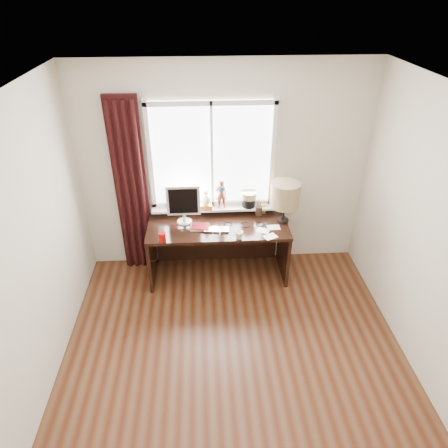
{
  "coord_description": "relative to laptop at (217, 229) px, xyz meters",
  "views": [
    {
      "loc": [
        -0.28,
        -2.45,
        3.3
      ],
      "look_at": [
        -0.05,
        1.25,
        1.0
      ],
      "focal_mm": 32.0,
      "sensor_mm": 36.0,
      "label": 1
    }
  ],
  "objects": [
    {
      "name": "curtain",
      "position": [
        -1.01,
        0.39,
        0.35
      ],
      "size": [
        0.38,
        0.09,
        2.25
      ],
      "color": "black",
      "rests_on": "floor"
    },
    {
      "name": "desk_cables",
      "position": [
        0.35,
        0.11,
        -0.01
      ],
      "size": [
        0.53,
        0.17,
        0.01
      ],
      "color": "black",
      "rests_on": "desk"
    },
    {
      "name": "mug",
      "position": [
        0.24,
        -0.19,
        0.04
      ],
      "size": [
        0.13,
        0.13,
        0.1
      ],
      "primitive_type": "imported",
      "rotation": [
        0.0,
        0.0,
        0.73
      ],
      "color": "white",
      "rests_on": "desk"
    },
    {
      "name": "monitor",
      "position": [
        -0.39,
        0.21,
        0.27
      ],
      "size": [
        0.4,
        0.18,
        0.49
      ],
      "color": "beige",
      "rests_on": "desk"
    },
    {
      "name": "loose_papers",
      "position": [
        0.61,
        -0.06,
        -0.01
      ],
      "size": [
        0.3,
        0.33,
        0.0
      ],
      "color": "white",
      "rests_on": "desk"
    },
    {
      "name": "table_lamp",
      "position": [
        0.82,
        0.16,
        0.35
      ],
      "size": [
        0.35,
        0.35,
        0.52
      ],
      "color": "black",
      "rests_on": "desk"
    },
    {
      "name": "window",
      "position": [
        -0.02,
        0.43,
        0.55
      ],
      "size": [
        1.52,
        0.2,
        1.4
      ],
      "color": "white",
      "rests_on": "ground"
    },
    {
      "name": "laptop",
      "position": [
        0.0,
        0.0,
        0.0
      ],
      "size": [
        0.31,
        0.21,
        0.02
      ],
      "primitive_type": "imported",
      "rotation": [
        0.0,
        0.0,
        -0.08
      ],
      "color": "silver",
      "rests_on": "desk"
    },
    {
      "name": "wall_left",
      "position": [
        -1.63,
        -1.52,
        0.54
      ],
      "size": [
        0.0,
        4.0,
        2.6
      ],
      "primitive_type": "cube",
      "rotation": [
        1.57,
        0.0,
        1.57
      ],
      "color": "beige",
      "rests_on": "ground"
    },
    {
      "name": "notebook_stack",
      "position": [
        -0.2,
        0.06,
        0.0
      ],
      "size": [
        0.24,
        0.19,
        0.03
      ],
      "color": "beige",
      "rests_on": "desk"
    },
    {
      "name": "desk",
      "position": [
        0.02,
        0.21,
        -0.26
      ],
      "size": [
        1.7,
        0.7,
        0.75
      ],
      "color": "black",
      "rests_on": "floor"
    },
    {
      "name": "floor",
      "position": [
        0.12,
        -1.52,
        -0.76
      ],
      "size": [
        3.5,
        4.0,
        0.0
      ],
      "primitive_type": "cube",
      "color": "#54341F",
      "rests_on": "ground"
    },
    {
      "name": "wall_back",
      "position": [
        0.12,
        0.48,
        0.54
      ],
      "size": [
        3.5,
        0.0,
        2.6
      ],
      "primitive_type": "cube",
      "rotation": [
        1.57,
        0.0,
        0.0
      ],
      "color": "beige",
      "rests_on": "ground"
    },
    {
      "name": "red_cup",
      "position": [
        -0.63,
        -0.19,
        0.04
      ],
      "size": [
        0.08,
        0.08,
        0.11
      ],
      "primitive_type": "cylinder",
      "color": "#970804",
      "rests_on": "desk"
    },
    {
      "name": "brush_holder",
      "position": [
        0.54,
        0.33,
        0.05
      ],
      "size": [
        0.09,
        0.09,
        0.25
      ],
      "color": "black",
      "rests_on": "desk"
    },
    {
      "name": "ceiling",
      "position": [
        0.12,
        -1.52,
        1.84
      ],
      "size": [
        3.5,
        4.0,
        0.0
      ],
      "primitive_type": "cube",
      "color": "white",
      "rests_on": "wall_back"
    },
    {
      "name": "icon_frame",
      "position": [
        0.58,
        0.36,
        0.05
      ],
      "size": [
        0.1,
        0.03,
        0.13
      ],
      "color": "gold",
      "rests_on": "desk"
    }
  ]
}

